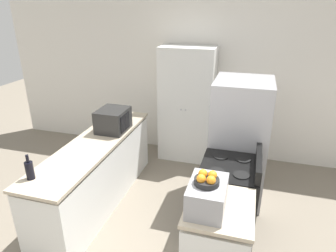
# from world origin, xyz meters

# --- Properties ---
(wall_back) EXTENTS (7.00, 0.06, 2.60)m
(wall_back) POSITION_xyz_m (0.00, 3.23, 1.30)
(wall_back) COLOR silver
(wall_back) RESTS_ON ground_plane
(counter_left) EXTENTS (0.60, 2.42, 0.91)m
(counter_left) POSITION_xyz_m (-0.86, 1.31, 0.44)
(counter_left) COLOR silver
(counter_left) RESTS_ON ground_plane
(counter_right) EXTENTS (0.60, 0.71, 0.91)m
(counter_right) POSITION_xyz_m (0.86, 0.45, 0.44)
(counter_right) COLOR silver
(counter_right) RESTS_ON ground_plane
(pantry_cabinet) EXTENTS (0.89, 0.52, 1.93)m
(pantry_cabinet) POSITION_xyz_m (-0.01, 2.93, 0.97)
(pantry_cabinet) COLOR silver
(pantry_cabinet) RESTS_ON ground_plane
(stove) EXTENTS (0.66, 0.73, 1.07)m
(stove) POSITION_xyz_m (0.88, 1.19, 0.46)
(stove) COLOR black
(stove) RESTS_ON ground_plane
(refrigerator) EXTENTS (0.75, 0.79, 1.68)m
(refrigerator) POSITION_xyz_m (0.92, 1.99, 0.84)
(refrigerator) COLOR #A3A3A8
(refrigerator) RESTS_ON ground_plane
(microwave) EXTENTS (0.39, 0.45, 0.31)m
(microwave) POSITION_xyz_m (-0.78, 1.73, 1.06)
(microwave) COLOR black
(microwave) RESTS_ON counter_left
(wine_bottle) EXTENTS (0.08, 0.08, 0.27)m
(wine_bottle) POSITION_xyz_m (-1.05, 0.36, 1.01)
(wine_bottle) COLOR black
(wine_bottle) RESTS_ON counter_left
(toaster_oven) EXTENTS (0.32, 0.45, 0.25)m
(toaster_oven) POSITION_xyz_m (0.75, 0.39, 1.03)
(toaster_oven) COLOR #939399
(toaster_oven) RESTS_ON counter_right
(fruit_bowl) EXTENTS (0.21, 0.21, 0.11)m
(fruit_bowl) POSITION_xyz_m (0.74, 0.38, 1.20)
(fruit_bowl) COLOR black
(fruit_bowl) RESTS_ON toaster_oven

